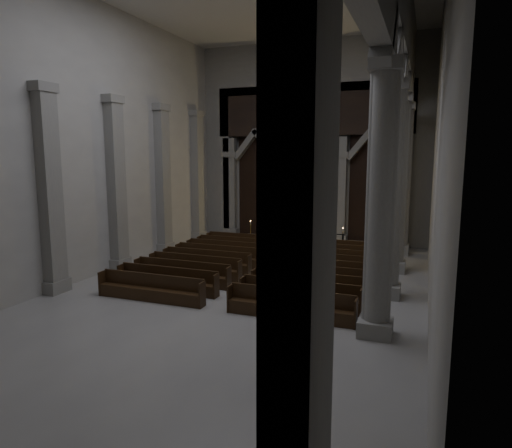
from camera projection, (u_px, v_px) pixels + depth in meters
The scene contains 11 objects.
room at pixel (238, 94), 16.82m from camera, with size 24.00×24.10×12.00m.
sanctuary_wall at pixel (312, 133), 27.64m from camera, with size 14.00×0.77×12.00m.
right_arcade at pixel (396, 85), 16.11m from camera, with size 1.00×24.00×12.00m.
left_pilasters at pixel (142, 184), 22.97m from camera, with size 0.60×13.00×8.03m.
sanctuary_step at pixel (306, 242), 27.79m from camera, with size 8.50×2.60×0.15m, color gray.
altar at pixel (305, 232), 28.09m from camera, with size 1.82×0.73×0.93m.
altar_rail at pixel (300, 237), 26.30m from camera, with size 5.08×0.09×1.00m.
candle_stand_left at pixel (251, 237), 27.72m from camera, with size 0.24×0.24×1.41m.
candle_stand_right at pixel (342, 245), 25.55m from camera, with size 0.22×0.22×1.33m.
pews at pixel (261, 269), 20.31m from camera, with size 9.78×9.68×0.98m.
worshipper at pixel (302, 245), 23.87m from camera, with size 0.48×0.31×1.31m, color black.
Camera 1 is at (6.73, -16.02, 5.45)m, focal length 32.00 mm.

